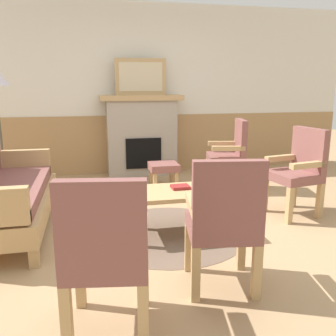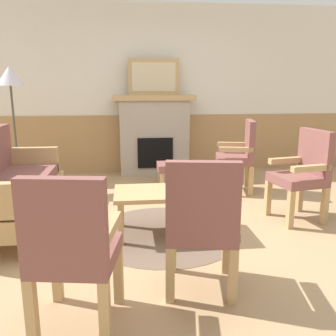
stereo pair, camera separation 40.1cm
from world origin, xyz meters
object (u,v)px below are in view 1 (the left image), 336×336
Objects in this scene: coffee_table at (169,196)px; armchair_front_left at (224,219)px; fireplace at (142,135)px; book_on_table at (180,187)px; footstool at (164,168)px; armchair_front_center at (105,249)px; armchair_near_fireplace at (299,168)px; couch at (6,193)px; framed_picture at (141,77)px; armchair_by_window_left at (231,152)px.

coffee_table is 1.09m from armchair_front_left.
book_on_table is (0.03, -2.44, -0.20)m from fireplace.
book_on_table is at bearing -95.43° from footstool.
armchair_front_center reaches higher than footstool.
armchair_front_center is at bearing -143.70° from armchair_near_fireplace.
couch is 4.50× the size of footstool.
footstool is at bearing -78.69° from fireplace.
footstool is 0.41× the size of armchair_front_center.
armchair_near_fireplace is at bearing -57.47° from framed_picture.
coffee_table is 1.56m from armchair_near_fireplace.
armchair_near_fireplace is at bearing 7.42° from book_on_table.
couch is 1.84× the size of armchair_near_fireplace.
framed_picture is 0.82× the size of armchair_near_fireplace.
fireplace is 1.58m from armchair_by_window_left.
armchair_by_window_left is 3.30m from armchair_front_center.
fireplace is at bearing 133.29° from armchair_by_window_left.
couch is 2.90m from armchair_by_window_left.
book_on_table is at bearing -89.31° from framed_picture.
armchair_near_fireplace and armchair_front_center have the same top height.
framed_picture reaches higher than coffee_table.
framed_picture is (0.00, 0.00, 0.91)m from fireplace.
armchair_front_center is (-0.80, -1.44, 0.08)m from book_on_table.
framed_picture is at bearing 90.92° from armchair_front_left.
armchair_near_fireplace is 1.00× the size of armchair_front_center.
framed_picture is at bearing 90.69° from book_on_table.
armchair_near_fireplace is at bearing 36.30° from armchair_front_center.
couch is 1.84× the size of armchair_front_center.
coffee_table is 1.79m from armchair_by_window_left.
fireplace is at bearing 122.53° from armchair_near_fireplace.
couch is at bearing -128.55° from fireplace.
framed_picture reaches higher than couch.
armchair_front_center reaches higher than coffee_table.
armchair_near_fireplace is at bearing -3.08° from couch.
book_on_table is (0.13, 0.05, 0.07)m from coffee_table.
armchair_near_fireplace is 1.00× the size of armchair_by_window_left.
couch is at bearing 176.92° from armchair_near_fireplace.
fireplace is 1.33× the size of armchair_front_center.
framed_picture reaches higher than book_on_table.
armchair_by_window_left is at bearing 55.94° from armchair_front_center.
footstool is at bearing 164.02° from armchair_by_window_left.
couch is 2.20m from footstool.
coffee_table is at bearing -92.19° from framed_picture.
armchair_front_center is at bearing -101.25° from fireplace.
book_on_table is at bearing 60.90° from armchair_front_center.
couch is at bearing 165.59° from coffee_table.
footstool is at bearing 72.41° from armchair_front_center.
armchair_front_left is at bearing -88.59° from book_on_table.
book_on_table is 0.18× the size of armchair_front_left.
book_on_table is at bearing 22.68° from coffee_table.
armchair_front_center is at bearing -101.25° from framed_picture.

